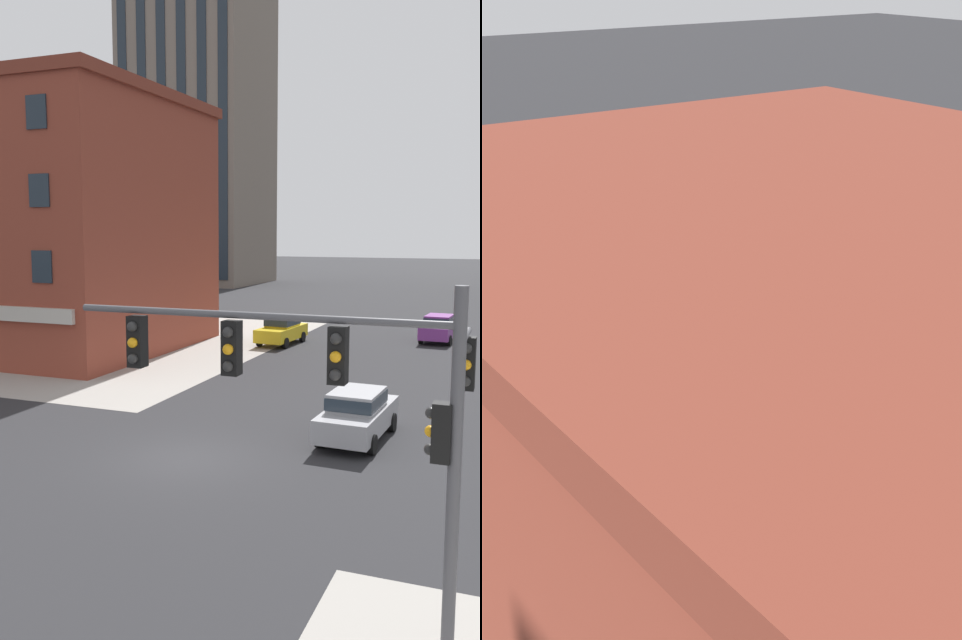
# 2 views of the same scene
# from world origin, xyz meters

# --- Properties ---
(ground_plane) EXTENTS (320.00, 320.00, 0.00)m
(ground_plane) POSITION_xyz_m (0.00, 0.00, 0.00)
(ground_plane) COLOR #262628
(sidewalk_corner_slab) EXTENTS (20.00, 19.00, 0.02)m
(sidewalk_corner_slab) POSITION_xyz_m (16.00, -14.50, 0.00)
(sidewalk_corner_slab) COLOR gray
(sidewalk_corner_slab) RESTS_ON ground
(traffic_signal_main) EXTENTS (6.58, 2.09, 6.06)m
(traffic_signal_main) POSITION_xyz_m (6.91, -7.49, 4.03)
(traffic_signal_main) COLOR #4C4C51
(traffic_signal_main) RESTS_ON ground
(bollard_sphere_curb_a) EXTENTS (0.63, 0.63, 0.63)m
(bollard_sphere_curb_a) POSITION_xyz_m (10.34, -7.91, 0.32)
(bollard_sphere_curb_a) COLOR gray
(bollard_sphere_curb_a) RESTS_ON ground
(bollard_sphere_curb_b) EXTENTS (0.63, 0.63, 0.63)m
(bollard_sphere_curb_b) POSITION_xyz_m (11.94, -7.45, 0.32)
(bollard_sphere_curb_b) COLOR gray
(bollard_sphere_curb_b) RESTS_ON ground
(bollard_sphere_curb_c) EXTENTS (0.63, 0.63, 0.63)m
(bollard_sphere_curb_c) POSITION_xyz_m (13.91, -7.73, 0.32)
(bollard_sphere_curb_c) COLOR gray
(bollard_sphere_curb_c) RESTS_ON ground
(bench_near_signal) EXTENTS (1.82, 0.58, 0.49)m
(bench_near_signal) POSITION_xyz_m (14.35, -10.37, 0.33)
(bench_near_signal) COLOR #9E7F66
(bench_near_signal) RESTS_ON ground
(bench_mid_block) EXTENTS (1.81, 0.53, 0.49)m
(bench_mid_block) POSITION_xyz_m (15.40, -9.80, 0.33)
(bench_mid_block) COLOR #9E7F66
(bench_mid_block) RESTS_ON ground
(pedestrian_near_bench) EXTENTS (0.55, 0.21, 1.57)m
(pedestrian_near_bench) POSITION_xyz_m (18.72, -12.68, 0.89)
(pedestrian_near_bench) COLOR #333333
(pedestrian_near_bench) RESTS_ON ground
(pedestrian_at_curb) EXTENTS (0.31, 0.52, 1.74)m
(pedestrian_at_curb) POSITION_xyz_m (16.18, -13.85, 1.00)
(pedestrian_at_curb) COLOR black
(pedestrian_at_curb) RESTS_ON ground
(pedestrian_walking_east) EXTENTS (0.30, 0.53, 1.71)m
(pedestrian_walking_east) POSITION_xyz_m (14.94, -18.27, 0.99)
(pedestrian_walking_east) COLOR #232847
(pedestrian_walking_east) RESTS_ON ground
(street_lamp_corner_near) EXTENTS (0.36, 0.36, 5.82)m
(street_lamp_corner_near) POSITION_xyz_m (10.00, -7.59, 3.61)
(street_lamp_corner_near) COLOR black
(street_lamp_corner_near) RESTS_ON ground
(car_main_southbound_far) EXTENTS (2.06, 4.48, 1.68)m
(car_main_southbound_far) POSITION_xyz_m (4.42, 3.87, 0.92)
(car_main_southbound_far) COLOR #99999E
(car_main_southbound_far) RESTS_ON ground
(storefront_block_near_corner) EXTENTS (23.37, 15.27, 14.47)m
(storefront_block_near_corner) POSITION_xyz_m (-20.46, 15.43, 7.24)
(storefront_block_near_corner) COLOR brown
(storefront_block_near_corner) RESTS_ON ground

